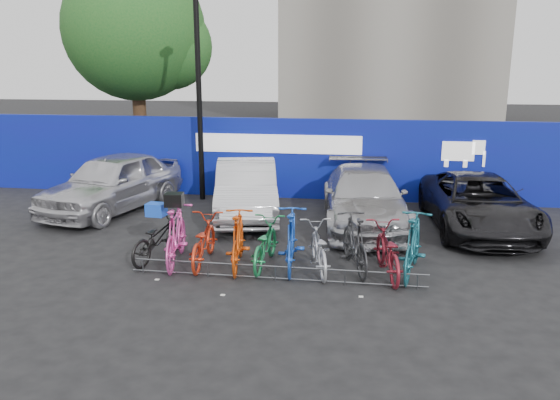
% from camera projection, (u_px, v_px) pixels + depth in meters
% --- Properties ---
extents(ground, '(100.00, 100.00, 0.00)m').
position_uv_depth(ground, '(280.00, 269.00, 10.79)').
color(ground, black).
rests_on(ground, ground).
extents(hoarding, '(22.00, 0.18, 2.40)m').
position_uv_depth(hoarding, '(311.00, 159.00, 16.25)').
color(hoarding, navy).
rests_on(hoarding, ground).
extents(tree, '(5.40, 5.20, 7.80)m').
position_uv_depth(tree, '(141.00, 33.00, 20.22)').
color(tree, '#382314').
rests_on(tree, ground).
extents(lamppost, '(0.25, 0.50, 6.11)m').
position_uv_depth(lamppost, '(199.00, 88.00, 15.66)').
color(lamppost, black).
rests_on(lamppost, ground).
extents(bike_rack, '(5.60, 0.03, 0.30)m').
position_uv_depth(bike_rack, '(275.00, 272.00, 10.17)').
color(bike_rack, '#595B60').
rests_on(bike_rack, ground).
extents(car_0, '(2.96, 5.00, 1.59)m').
position_uv_depth(car_0, '(113.00, 182.00, 14.96)').
color(car_0, silver).
rests_on(car_0, ground).
extents(car_1, '(2.45, 4.65, 1.46)m').
position_uv_depth(car_1, '(246.00, 189.00, 14.44)').
color(car_1, silver).
rests_on(car_1, ground).
extents(car_2, '(2.42, 5.03, 1.41)m').
position_uv_depth(car_2, '(364.00, 197.00, 13.64)').
color(car_2, '#A5A5AA').
rests_on(car_2, ground).
extents(car_3, '(2.51, 4.91, 1.33)m').
position_uv_depth(car_3, '(478.00, 203.00, 13.24)').
color(car_3, black).
rests_on(car_3, ground).
extents(bike_0, '(1.02, 1.87, 0.93)m').
position_uv_depth(bike_0, '(158.00, 238.00, 11.23)').
color(bike_0, black).
rests_on(bike_0, ground).
extents(bike_1, '(0.88, 2.08, 1.21)m').
position_uv_depth(bike_1, '(176.00, 235.00, 10.95)').
color(bike_1, '#EC45A7').
rests_on(bike_1, ground).
extents(bike_2, '(0.76, 1.89, 0.97)m').
position_uv_depth(bike_2, '(203.00, 241.00, 10.97)').
color(bike_2, red).
rests_on(bike_2, ground).
extents(bike_3, '(0.78, 1.97, 1.15)m').
position_uv_depth(bike_3, '(238.00, 240.00, 10.75)').
color(bike_3, '#D6450C').
rests_on(bike_3, ground).
extents(bike_4, '(0.71, 1.82, 0.94)m').
position_uv_depth(bike_4, '(265.00, 243.00, 10.85)').
color(bike_4, '#1B8044').
rests_on(bike_4, ground).
extents(bike_5, '(0.74, 2.04, 1.20)m').
position_uv_depth(bike_5, '(291.00, 239.00, 10.71)').
color(bike_5, blue).
rests_on(bike_5, ground).
extents(bike_6, '(1.00, 1.87, 0.93)m').
position_uv_depth(bike_6, '(318.00, 248.00, 10.60)').
color(bike_6, '#A4A6AC').
rests_on(bike_6, ground).
extents(bike_7, '(1.01, 1.97, 1.14)m').
position_uv_depth(bike_7, '(355.00, 242.00, 10.60)').
color(bike_7, '#28282A').
rests_on(bike_7, ground).
extents(bike_8, '(0.98, 1.97, 0.99)m').
position_uv_depth(bike_8, '(387.00, 251.00, 10.34)').
color(bike_8, maroon).
rests_on(bike_8, ground).
extents(bike_9, '(0.96, 2.08, 1.21)m').
position_uv_depth(bike_9, '(413.00, 245.00, 10.35)').
color(bike_9, '#185966').
rests_on(bike_9, ground).
extents(cargo_crate, '(0.40, 0.32, 0.27)m').
position_uv_depth(cargo_crate, '(156.00, 210.00, 11.09)').
color(cargo_crate, blue).
rests_on(cargo_crate, bike_0).
extents(cargo_topcase, '(0.39, 0.36, 0.26)m').
position_uv_depth(cargo_topcase, '(174.00, 200.00, 10.77)').
color(cargo_topcase, black).
rests_on(cargo_topcase, bike_1).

